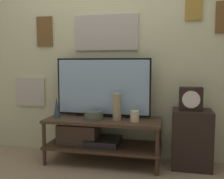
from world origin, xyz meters
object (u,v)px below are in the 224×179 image
candle_jar (135,116)px  vase_wide_bowl (94,115)px  television (103,87)px  mantel_clock (191,99)px  vase_tall_ceramic (117,107)px  vase_slim_bronze (57,107)px

candle_jar → vase_wide_bowl: bearing=177.7°
television → mantel_clock: bearing=-3.8°
vase_tall_ceramic → vase_slim_bronze: (-0.69, -0.01, -0.03)m
vase_slim_bronze → candle_jar: 0.89m
candle_jar → mantel_clock: mantel_clock is taller
candle_jar → vase_slim_bronze: bearing=178.2°
vase_slim_bronze → candle_jar: (0.88, -0.03, -0.06)m
candle_jar → vase_tall_ceramic: bearing=169.9°
vase_wide_bowl → mantel_clock: 1.03m
vase_wide_bowl → television: bearing=67.1°
television → vase_wide_bowl: (-0.07, -0.15, -0.29)m
mantel_clock → vase_tall_ceramic: bearing=-174.4°
vase_slim_bronze → candle_jar: size_ratio=2.04×
vase_wide_bowl → mantel_clock: bearing=5.2°
television → vase_tall_ceramic: bearing=-35.9°
vase_tall_ceramic → vase_wide_bowl: vase_tall_ceramic is taller
candle_jar → mantel_clock: (0.56, 0.11, 0.18)m
television → vase_slim_bronze: size_ratio=4.61×
vase_slim_bronze → mantel_clock: bearing=3.2°
television → candle_jar: (0.38, -0.17, -0.28)m
vase_tall_ceramic → candle_jar: (0.20, -0.03, -0.09)m
vase_tall_ceramic → candle_jar: 0.22m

